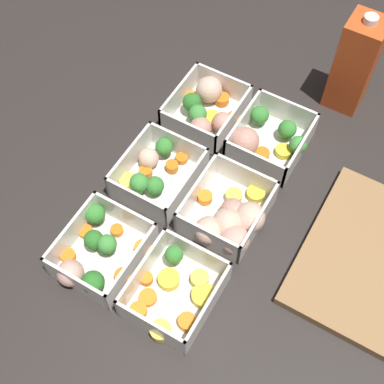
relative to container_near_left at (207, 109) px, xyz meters
name	(u,v)px	position (x,y,z in m)	size (l,w,h in m)	color
ground_plane	(192,198)	(0.17, 0.07, -0.02)	(4.00, 4.00, 0.00)	#282321
container_near_left	(207,109)	(0.00, 0.00, 0.00)	(0.15, 0.13, 0.06)	silver
container_near_center	(155,172)	(0.17, -0.01, 0.00)	(0.14, 0.12, 0.06)	silver
container_near_right	(97,253)	(0.35, -0.01, 0.00)	(0.16, 0.13, 0.06)	silver
container_far_left	(266,139)	(0.01, 0.13, 0.00)	(0.14, 0.13, 0.06)	silver
container_far_center	(231,219)	(0.19, 0.15, 0.00)	(0.16, 0.14, 0.06)	silver
container_far_right	(175,291)	(0.33, 0.13, -0.01)	(0.15, 0.13, 0.06)	silver
juice_carton	(355,64)	(-0.17, 0.21, 0.07)	(0.07, 0.07, 0.20)	#D14C1E
cutting_board	(362,256)	(0.13, 0.36, -0.01)	(0.28, 0.18, 0.02)	olive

